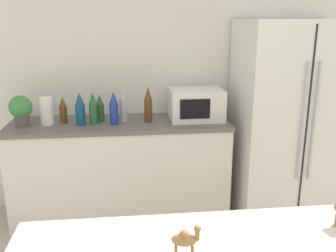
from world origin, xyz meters
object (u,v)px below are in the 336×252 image
object	(u,v)px
back_bottle_2	(114,108)
back_bottle_6	(80,109)
refrigerator	(287,121)
back_bottle_0	(148,105)
potted_plant	(21,109)
microwave	(196,104)
back_bottle_4	(63,110)
back_bottle_1	(123,105)
back_bottle_5	(100,108)
paper_towel_roll	(47,111)
back_bottle_3	(93,108)
camel_figurine	(186,239)

from	to	relation	value
back_bottle_2	back_bottle_6	distance (m)	0.29
refrigerator	back_bottle_0	distance (m)	1.29
potted_plant	back_bottle_2	distance (m)	0.80
microwave	back_bottle_0	bearing A→B (deg)	-175.42
back_bottle_4	potted_plant	bearing A→B (deg)	-172.73
potted_plant	back_bottle_4	size ratio (longest dim) A/B	1.10
back_bottle_1	back_bottle_4	distance (m)	0.53
back_bottle_2	potted_plant	bearing A→B (deg)	176.01
potted_plant	refrigerator	bearing A→B (deg)	-1.78
back_bottle_5	microwave	bearing A→B (deg)	-1.97
paper_towel_roll	back_bottle_0	size ratio (longest dim) A/B	0.75
refrigerator	back_bottle_3	xyz separation A→B (m)	(-1.76, 0.05, 0.15)
potted_plant	back_bottle_0	bearing A→B (deg)	-0.11
paper_towel_roll	back_bottle_2	distance (m)	0.59
back_bottle_1	back_bottle_5	bearing A→B (deg)	172.10
microwave	back_bottle_3	size ratio (longest dim) A/B	1.63
paper_towel_roll	back_bottle_6	world-z (taller)	back_bottle_6
potted_plant	back_bottle_3	xyz separation A→B (m)	(0.62, -0.02, -0.01)
back_bottle_2	back_bottle_1	bearing A→B (deg)	48.61
back_bottle_1	back_bottle_3	xyz separation A→B (m)	(-0.26, -0.06, -0.01)
potted_plant	paper_towel_roll	distance (m)	0.22
refrigerator	back_bottle_0	xyz separation A→B (m)	(-1.28, 0.07, 0.17)
back_bottle_1	back_bottle_3	bearing A→B (deg)	-168.06
back_bottle_0	back_bottle_2	distance (m)	0.31
potted_plant	back_bottle_1	world-z (taller)	back_bottle_1
paper_towel_roll	back_bottle_4	size ratio (longest dim) A/B	1.01
back_bottle_1	back_bottle_2	xyz separation A→B (m)	(-0.08, -0.09, -0.01)
back_bottle_0	back_bottle_1	size ratio (longest dim) A/B	1.01
back_bottle_6	refrigerator	bearing A→B (deg)	-0.90
potted_plant	back_bottle_2	size ratio (longest dim) A/B	0.88
microwave	back_bottle_3	xyz separation A→B (m)	(-0.93, -0.05, 0.00)
potted_plant	back_bottle_6	xyz separation A→B (m)	(0.51, -0.04, -0.01)
microwave	back_bottle_0	xyz separation A→B (m)	(-0.44, -0.04, 0.01)
back_bottle_0	back_bottle_6	distance (m)	0.60
back_bottle_0	back_bottle_6	bearing A→B (deg)	-175.91
back_bottle_0	back_bottle_2	bearing A→B (deg)	-169.99
refrigerator	back_bottle_1	world-z (taller)	refrigerator
refrigerator	microwave	world-z (taller)	refrigerator
back_bottle_0	back_bottle_3	size ratio (longest dim) A/B	1.10
back_bottle_2	back_bottle_6	bearing A→B (deg)	177.83
refrigerator	back_bottle_2	distance (m)	1.59
refrigerator	potted_plant	xyz separation A→B (m)	(-2.38, 0.07, 0.16)
potted_plant	back_bottle_5	xyz separation A→B (m)	(0.67, 0.06, -0.03)
back_bottle_5	potted_plant	bearing A→B (deg)	-174.60
back_bottle_5	back_bottle_0	bearing A→B (deg)	-8.61
back_bottle_2	back_bottle_3	world-z (taller)	back_bottle_2
back_bottle_2	back_bottle_3	size ratio (longest dim) A/B	1.02
refrigerator	back_bottle_5	bearing A→B (deg)	175.42
potted_plant	camel_figurine	size ratio (longest dim) A/B	2.03
camel_figurine	back_bottle_2	bearing A→B (deg)	98.23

